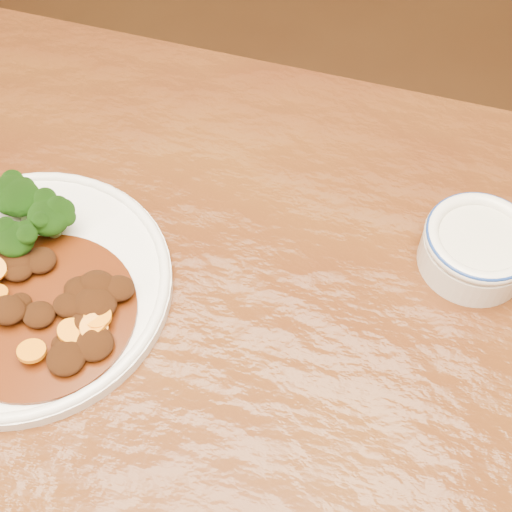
# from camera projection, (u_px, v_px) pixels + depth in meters

# --- Properties ---
(dining_table) EXTENTS (1.55, 0.98, 0.75)m
(dining_table) POSITION_uv_depth(u_px,v_px,m) (215.00, 442.00, 0.68)
(dining_table) COLOR #532C0E
(dining_table) RESTS_ON ground
(dinner_plate) EXTENTS (0.28, 0.28, 0.02)m
(dinner_plate) POSITION_uv_depth(u_px,v_px,m) (24.00, 286.00, 0.68)
(dinner_plate) COLOR white
(dinner_plate) RESTS_ON dining_table
(mince_stew) EXTENTS (0.18, 0.18, 0.03)m
(mince_stew) POSITION_uv_depth(u_px,v_px,m) (46.00, 304.00, 0.65)
(mince_stew) COLOR #4A2008
(mince_stew) RESTS_ON dinner_plate
(dip_bowl) EXTENTS (0.11, 0.11, 0.05)m
(dip_bowl) POSITION_uv_depth(u_px,v_px,m) (477.00, 246.00, 0.68)
(dip_bowl) COLOR silver
(dip_bowl) RESTS_ON dining_table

